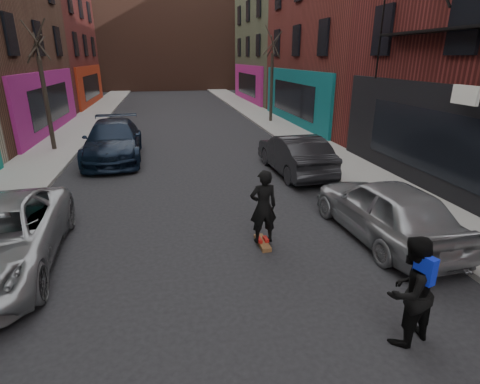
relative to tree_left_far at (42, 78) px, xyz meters
name	(u,v)px	position (x,y,z in m)	size (l,w,h in m)	color
sidewalk_left	(94,114)	(-0.05, 12.00, -3.31)	(2.50, 84.00, 0.13)	gray
sidewalk_right	(252,110)	(12.45, 12.00, -3.31)	(2.50, 84.00, 0.13)	gray
building_far	(166,36)	(6.20, 38.00, 3.62)	(40.00, 10.00, 14.00)	#47281E
tree_left_far	(42,78)	(0.00, 0.00, 0.00)	(2.00, 2.00, 6.50)	black
tree_right_far	(272,69)	(12.40, 6.00, 0.15)	(2.00, 2.00, 6.80)	black
parked_left_end	(113,141)	(3.00, -2.06, -2.55)	(2.32, 5.71, 1.66)	black
parked_right_far	(385,209)	(10.39, -11.33, -2.61)	(1.81, 4.50, 1.53)	gray
parked_right_end	(294,154)	(10.05, -5.62, -2.62)	(1.60, 4.59, 1.51)	black
skateboard	(262,243)	(7.36, -11.12, -3.33)	(0.22, 0.80, 0.10)	brown
skateboarder	(263,207)	(7.36, -11.12, -2.39)	(0.65, 0.43, 1.78)	black
pedestrian	(409,291)	(8.73, -14.66, -2.47)	(1.04, 0.92, 1.81)	black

